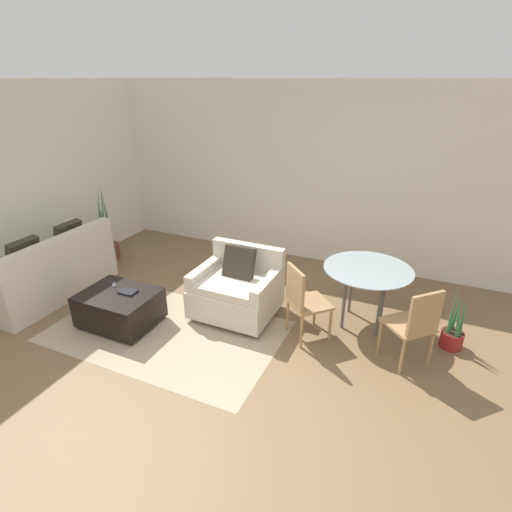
{
  "coord_description": "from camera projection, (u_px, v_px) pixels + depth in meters",
  "views": [
    {
      "loc": [
        1.75,
        -2.36,
        2.76
      ],
      "look_at": [
        -0.07,
        1.73,
        0.75
      ],
      "focal_mm": 28.0,
      "sensor_mm": 36.0,
      "label": 1
    }
  ],
  "objects": [
    {
      "name": "couch",
      "position": [
        49.0,
        274.0,
        5.42
      ],
      "size": [
        0.84,
        1.75,
        0.94
      ],
      "color": "beige",
      "rests_on": "ground_plane"
    },
    {
      "name": "dining_table",
      "position": [
        367.0,
        275.0,
        4.64
      ],
      "size": [
        1.02,
        1.02,
        0.74
      ],
      "color": "#99A8AD",
      "rests_on": "ground_plane"
    },
    {
      "name": "dining_chair_near_right",
      "position": [
        415.0,
        323.0,
        3.99
      ],
      "size": [
        0.59,
        0.59,
        0.9
      ],
      "color": "tan",
      "rests_on": "ground_plane"
    },
    {
      "name": "armchair",
      "position": [
        237.0,
        289.0,
        4.98
      ],
      "size": [
        0.98,
        0.86,
        0.88
      ],
      "color": "beige",
      "rests_on": "ground_plane"
    },
    {
      "name": "area_rug",
      "position": [
        166.0,
        331.0,
        4.74
      ],
      "size": [
        2.68,
        1.62,
        0.01
      ],
      "color": "tan",
      "rests_on": "ground_plane"
    },
    {
      "name": "dining_chair_near_left",
      "position": [
        303.0,
        298.0,
        4.43
      ],
      "size": [
        0.59,
        0.59,
        0.9
      ],
      "color": "tan",
      "rests_on": "ground_plane"
    },
    {
      "name": "book_stack",
      "position": [
        128.0,
        292.0,
        4.73
      ],
      "size": [
        0.21,
        0.15,
        0.02
      ],
      "color": "black",
      "rests_on": "ottoman"
    },
    {
      "name": "potted_plant",
      "position": [
        108.0,
        243.0,
        6.55
      ],
      "size": [
        0.34,
        0.34,
        1.26
      ],
      "color": "brown",
      "rests_on": "ground_plane"
    },
    {
      "name": "ground_plane",
      "position": [
        188.0,
        399.0,
        3.75
      ],
      "size": [
        20.0,
        20.0,
        0.0
      ],
      "primitive_type": "plane",
      "color": "brown"
    },
    {
      "name": "tv_remote_primary",
      "position": [
        114.0,
        284.0,
        4.91
      ],
      "size": [
        0.13,
        0.13,
        0.01
      ],
      "color": "#333338",
      "rests_on": "ottoman"
    },
    {
      "name": "potted_plant_small",
      "position": [
        453.0,
        333.0,
        4.4
      ],
      "size": [
        0.24,
        0.24,
        0.77
      ],
      "color": "maroon",
      "rests_on": "ground_plane"
    },
    {
      "name": "wall_left",
      "position": [
        40.0,
        184.0,
        5.67
      ],
      "size": [
        0.06,
        12.0,
        2.75
      ],
      "color": "white",
      "rests_on": "ground_plane"
    },
    {
      "name": "ottoman",
      "position": [
        120.0,
        307.0,
        4.8
      ],
      "size": [
        0.87,
        0.69,
        0.42
      ],
      "color": "black",
      "rests_on": "ground_plane"
    },
    {
      "name": "wall_back",
      "position": [
        309.0,
        175.0,
        6.15
      ],
      "size": [
        12.0,
        0.06,
        2.75
      ],
      "color": "white",
      "rests_on": "ground_plane"
    }
  ]
}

